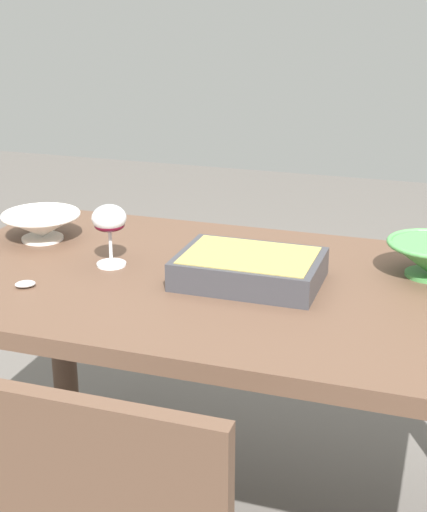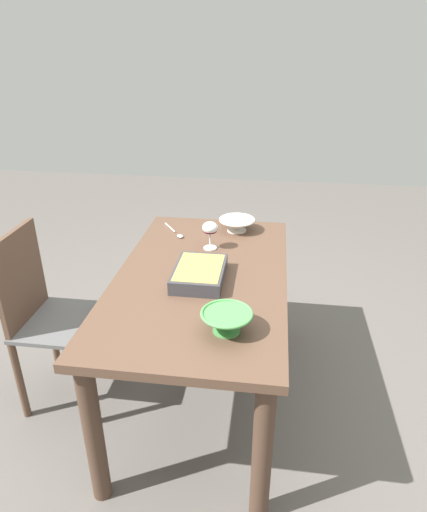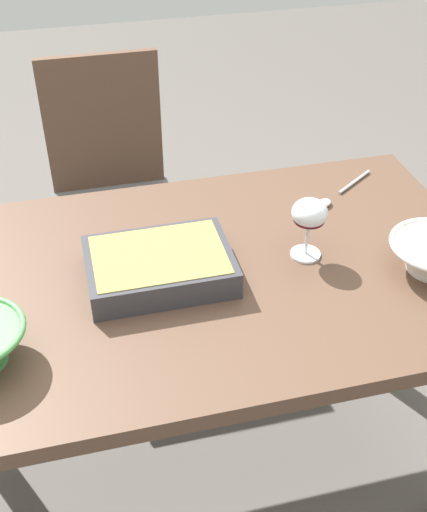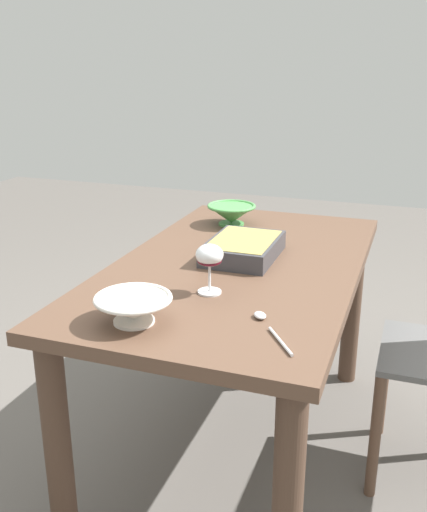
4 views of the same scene
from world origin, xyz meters
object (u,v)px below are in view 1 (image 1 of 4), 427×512
object	(u,v)px
wine_glass	(109,222)
small_bowl	(41,224)
casserole_dish	(250,266)
dining_table	(227,327)
serving_spoon	(2,287)

from	to	relation	value
wine_glass	small_bowl	world-z (taller)	wine_glass
wine_glass	small_bowl	xyz separation A→B (m)	(-0.25, 0.11, -0.06)
casserole_dish	small_bowl	size ratio (longest dim) A/B	1.55
wine_glass	casserole_dish	distance (m)	0.34
dining_table	wine_glass	bearing A→B (deg)	179.96
dining_table	small_bowl	bearing A→B (deg)	167.87
serving_spoon	wine_glass	bearing A→B (deg)	53.20
wine_glass	casserole_dish	xyz separation A→B (m)	(0.33, 0.00, -0.07)
dining_table	small_bowl	xyz separation A→B (m)	(-0.53, 0.11, 0.16)
wine_glass	serving_spoon	world-z (taller)	wine_glass
wine_glass	small_bowl	distance (m)	0.28
serving_spoon	dining_table	bearing A→B (deg)	25.49
dining_table	casserole_dish	distance (m)	0.16
dining_table	casserole_dish	xyz separation A→B (m)	(0.05, 0.00, 0.15)
dining_table	serving_spoon	world-z (taller)	serving_spoon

